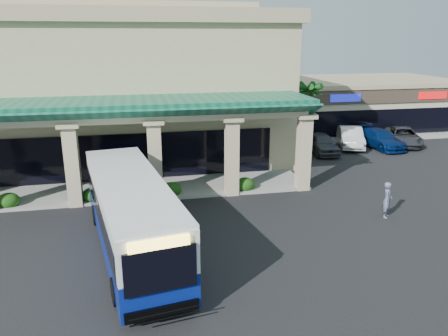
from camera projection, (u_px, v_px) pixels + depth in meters
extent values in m
plane|color=black|center=(225.00, 232.00, 21.28)|extent=(110.00, 110.00, 0.00)
imported|color=slate|center=(387.00, 200.00, 22.83)|extent=(0.78, 0.84, 1.92)
imported|color=#34393F|center=(321.00, 143.00, 35.66)|extent=(2.33, 4.94, 1.63)
imported|color=silver|center=(350.00, 137.00, 37.60)|extent=(3.47, 5.54, 1.72)
imported|color=#051E58|center=(379.00, 139.00, 37.37)|extent=(2.82, 5.64, 1.57)
imported|color=#363940|center=(403.00, 136.00, 38.39)|extent=(4.36, 6.01, 1.52)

